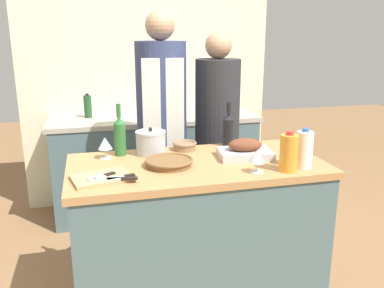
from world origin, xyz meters
TOP-DOWN VIEW (x-y plane):
  - kitchen_island at (0.00, 0.00)m, footprint 1.42×0.71m
  - back_counter at (0.00, 1.47)m, footprint 1.87×0.60m
  - back_wall at (0.00, 1.82)m, footprint 2.37×0.10m
  - roasting_pan at (0.30, 0.02)m, footprint 0.33×0.25m
  - wicker_basket at (-0.16, -0.02)m, footprint 0.27×0.27m
  - cutting_board at (-0.53, -0.15)m, footprint 0.32×0.25m
  - stock_pot at (-0.22, 0.23)m, footprint 0.18×0.18m
  - mixing_bowl at (-0.01, 0.27)m, footprint 0.15×0.15m
  - juice_jug at (0.43, -0.26)m, footprint 0.09×0.09m
  - milk_jug at (0.54, -0.23)m, footprint 0.09×0.09m
  - wine_bottle_green at (-0.40, 0.25)m, footprint 0.07×0.07m
  - wine_bottle_dark at (0.29, 0.29)m, footprint 0.07×0.07m
  - wine_glass_left at (0.26, -0.24)m, footprint 0.08×0.08m
  - wine_glass_right at (-0.49, 0.21)m, footprint 0.08×0.08m
  - knife_chef at (-0.46, -0.21)m, footprint 0.21×0.06m
  - knife_paring at (-0.53, -0.16)m, footprint 0.15×0.10m
  - knife_bread at (-0.43, -0.19)m, footprint 0.15×0.06m
  - condiment_bottle_tall at (0.67, 1.46)m, footprint 0.06×0.06m
  - condiment_bottle_short at (0.17, 1.36)m, footprint 0.05×0.05m
  - condiment_bottle_extra at (-0.58, 1.57)m, footprint 0.07×0.07m
  - person_cook_aproned at (-0.06, 0.78)m, footprint 0.36×0.38m
  - person_cook_guest at (0.35, 0.72)m, footprint 0.33×0.33m

SIDE VIEW (x-z plane):
  - back_counter at x=0.00m, z-range 0.00..0.90m
  - kitchen_island at x=0.00m, z-range 0.00..0.93m
  - person_cook_guest at x=0.35m, z-range 0.09..1.73m
  - cutting_board at x=-0.53m, z-range 0.93..0.94m
  - knife_chef at x=-0.46m, z-range 0.94..0.95m
  - knife_bread at x=-0.43m, z-range 0.94..0.95m
  - knife_paring at x=-0.53m, z-range 0.94..0.95m
  - wicker_basket at x=-0.16m, z-range 0.93..0.97m
  - mixing_bowl at x=-0.01m, z-range 0.93..0.98m
  - roasting_pan at x=0.30m, z-range 0.91..1.03m
  - condiment_bottle_tall at x=0.67m, z-range 0.89..1.06m
  - condiment_bottle_short at x=0.17m, z-range 0.89..1.07m
  - person_cook_aproned at x=-0.06m, z-range 0.10..1.88m
  - stock_pot at x=-0.22m, z-range 0.91..1.08m
  - condiment_bottle_extra at x=-0.58m, z-range 0.89..1.11m
  - wine_glass_left at x=0.26m, z-range 0.95..1.07m
  - wine_glass_right at x=-0.49m, z-range 0.95..1.07m
  - juice_jug at x=0.43m, z-range 0.92..1.13m
  - milk_jug at x=0.54m, z-range 0.92..1.14m
  - wine_bottle_dark at x=0.29m, z-range 0.90..1.18m
  - wine_bottle_green at x=-0.40m, z-range 0.89..1.20m
  - back_wall at x=0.00m, z-range 0.00..2.55m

